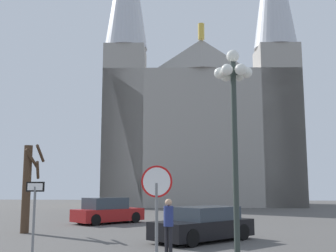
{
  "coord_description": "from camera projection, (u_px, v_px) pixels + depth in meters",
  "views": [
    {
      "loc": [
        3.56,
        -7.4,
        2.13
      ],
      "look_at": [
        0.71,
        20.99,
        6.35
      ],
      "focal_mm": 44.01,
      "sensor_mm": 36.0,
      "label": 1
    }
  ],
  "objects": [
    {
      "name": "pedestrian_walking",
      "position": [
        169.0,
        220.0,
        13.38
      ],
      "size": [
        0.32,
        0.32,
        1.74
      ],
      "color": "black",
      "rests_on": "ground"
    },
    {
      "name": "one_way_arrow_sign",
      "position": [
        34.0,
        212.0,
        11.45
      ],
      "size": [
        0.57,
        0.12,
        2.27
      ],
      "color": "slate",
      "rests_on": "ground"
    },
    {
      "name": "street_lamp",
      "position": [
        234.0,
        114.0,
        11.63
      ],
      "size": [
        1.09,
        0.99,
        6.05
      ],
      "color": "#2D3833",
      "rests_on": "ground"
    },
    {
      "name": "cathedral",
      "position": [
        200.0,
        118.0,
        48.69
      ],
      "size": [
        22.45,
        15.37,
        35.15
      ],
      "color": "gray",
      "rests_on": "ground"
    },
    {
      "name": "parked_car_far_black",
      "position": [
        204.0,
        225.0,
        16.34
      ],
      "size": [
        4.24,
        4.4,
        1.34
      ],
      "color": "black",
      "rests_on": "ground"
    },
    {
      "name": "stop_sign",
      "position": [
        157.0,
        197.0,
        10.29
      ],
      "size": [
        0.8,
        0.12,
        2.67
      ],
      "color": "slate",
      "rests_on": "ground"
    },
    {
      "name": "bare_tree",
      "position": [
        27.0,
        186.0,
        19.4
      ],
      "size": [
        0.91,
        1.22,
        4.1
      ],
      "color": "#473323",
      "rests_on": "ground"
    },
    {
      "name": "parked_car_near_red",
      "position": [
        107.0,
        211.0,
        24.27
      ],
      "size": [
        4.05,
        4.23,
        1.5
      ],
      "color": "maroon",
      "rests_on": "ground"
    }
  ]
}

